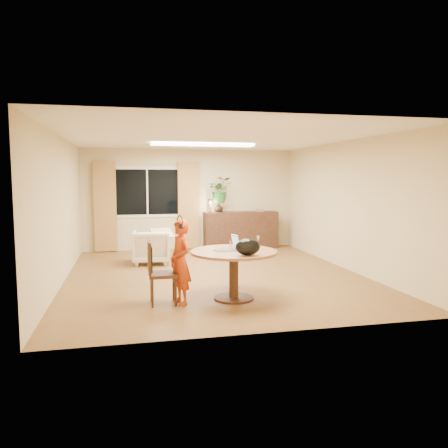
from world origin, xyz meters
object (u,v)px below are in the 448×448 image
child (180,262)px  sideboard (241,230)px  dining_table (234,261)px  dining_chair (163,272)px  armchair (151,247)px

child → sideboard: bearing=136.5°
dining_table → dining_chair: bearing=-178.8°
child → armchair: size_ratio=1.57×
child → sideboard: 5.28m
dining_chair → armchair: size_ratio=1.18×
sideboard → child: bearing=-114.3°
dining_chair → child: (0.25, -0.05, 0.16)m
dining_chair → sideboard: bearing=63.6°
dining_chair → armchair: 3.18m
dining_chair → sideboard: 5.34m
armchair → sideboard: sideboard is taller
dining_chair → armchair: dining_chair is taller
dining_chair → dining_table: bearing=1.8°
armchair → dining_table: bearing=113.5°
dining_table → sideboard: 4.92m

